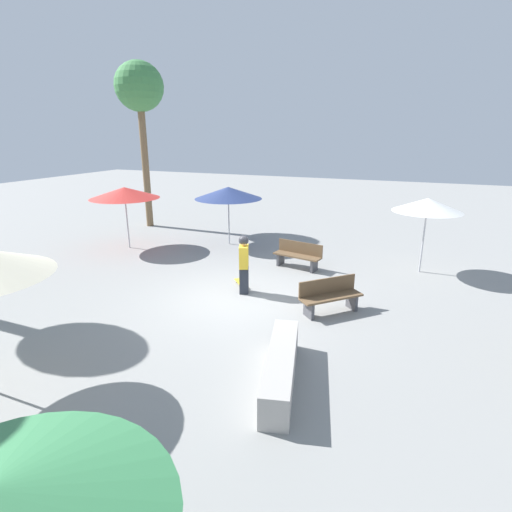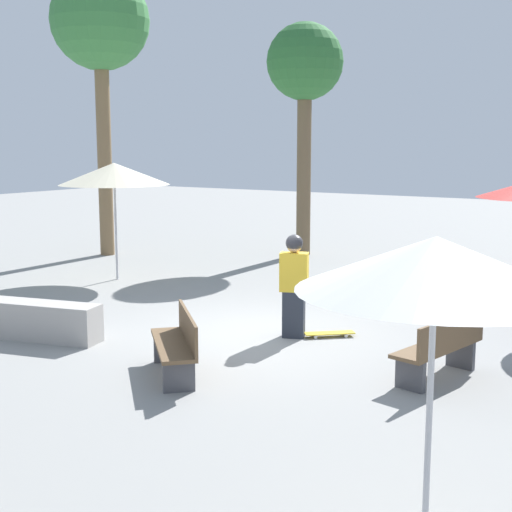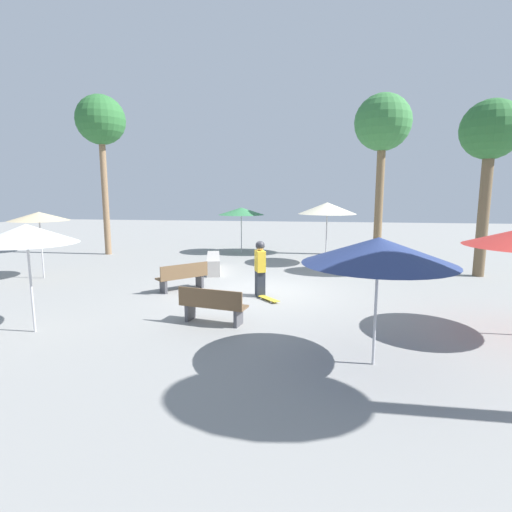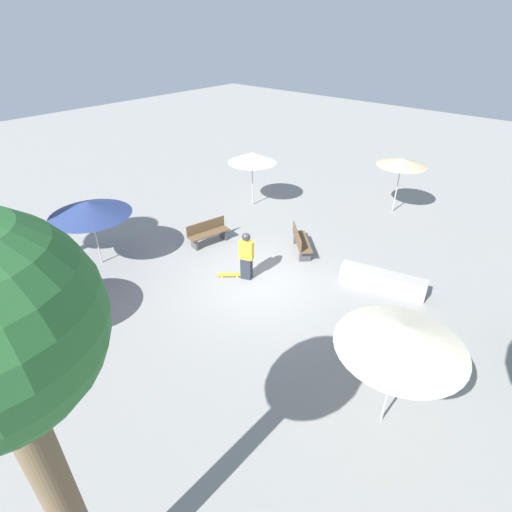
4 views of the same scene
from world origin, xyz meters
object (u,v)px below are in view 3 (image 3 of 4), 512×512
Objects in this scene: shade_umbrella_cream at (327,208)px; shade_umbrella_white at (26,234)px; concrete_ledge at (213,263)px; palm_tree_center_right at (101,123)px; shade_umbrella_green at (241,211)px; shade_umbrella_tan at (39,216)px; bench_far at (183,277)px; skateboard at (269,299)px; palm_tree_right at (490,136)px; palm_tree_center_left at (383,126)px; skater_main at (260,267)px; shade_umbrella_navy at (378,251)px; bench_near at (212,306)px.

shade_umbrella_white is (-6.58, -9.44, -0.21)m from shade_umbrella_cream.
concrete_ledge is 9.20m from palm_tree_center_right.
shade_umbrella_green is 0.98× the size of shade_umbrella_tan.
bench_far is at bearing -93.03° from shade_umbrella_green.
bench_far is at bearing -148.59° from skateboard.
skateboard is at bearing -75.09° from shade_umbrella_green.
concrete_ledge is 1.11× the size of shade_umbrella_white.
palm_tree_right is 16.33m from palm_tree_center_right.
shade_umbrella_green is 7.76m from palm_tree_center_left.
skater_main is 0.63× the size of shade_umbrella_cream.
skater_main is 0.26× the size of palm_tree_right.
shade_umbrella_white is (-7.10, 0.69, 0.11)m from shade_umbrella_navy.
shade_umbrella_tan reaches higher than shade_umbrella_green.
shade_umbrella_white is at bearing -55.86° from shade_umbrella_tan.
palm_tree_center_left is (5.38, 11.09, 5.64)m from bench_near.
shade_umbrella_white is at bearing -124.86° from shade_umbrella_cream.
shade_umbrella_tan reaches higher than skater_main.
palm_tree_center_right reaches higher than bench_near.
shade_umbrella_white is (-4.50, -3.71, 1.27)m from skater_main.
bench_near is 4.15m from shade_umbrella_navy.
palm_tree_center_left is at bearing 112.55° from skateboard.
concrete_ledge is at bearing -168.28° from skater_main.
palm_tree_center_left is at bearing 130.41° from skater_main.
shade_umbrella_green is at bearing 153.12° from skateboard.
skater_main reaches higher than bench_near.
shade_umbrella_white reaches higher than bench_far.
shade_umbrella_white is 6.15m from shade_umbrella_tan.
skater_main is at bearing -152.34° from palm_tree_right.
palm_tree_center_left is (4.61, 8.47, 5.19)m from skater_main.
shade_umbrella_cream is 0.35× the size of palm_tree_center_right.
palm_tree_center_left is at bearing 35.27° from concrete_ledge.
shade_umbrella_tan is at bearing -130.12° from shade_umbrella_green.
shade_umbrella_green reaches higher than bench_far.
concrete_ledge is 1.01× the size of shade_umbrella_navy.
shade_umbrella_tan is (-7.18, 4.00, 1.77)m from bench_near.
palm_tree_right is at bearing -24.82° from shade_umbrella_green.
shade_umbrella_tan is (-10.03, -4.36, -0.17)m from shade_umbrella_cream.
skateboard is 0.50× the size of bench_far.
shade_umbrella_cream is 0.42× the size of palm_tree_right.
skater_main is 8.70m from shade_umbrella_green.
palm_tree_center_left reaches higher than shade_umbrella_cream.
shade_umbrella_tan is (-5.90, -7.00, 0.11)m from shade_umbrella_green.
bench_near is at bearing -141.63° from palm_tree_right.
shade_umbrella_tan is at bearing -156.51° from shade_umbrella_cream.
shade_umbrella_cream is at bearing 161.79° from palm_tree_right.
shade_umbrella_white is 1.03× the size of shade_umbrella_green.
skateboard is 4.84m from concrete_ledge.
skater_main is 6.28m from shade_umbrella_cream.
shade_umbrella_cream reaches higher than bench_far.
skateboard is 9.38m from shade_umbrella_green.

